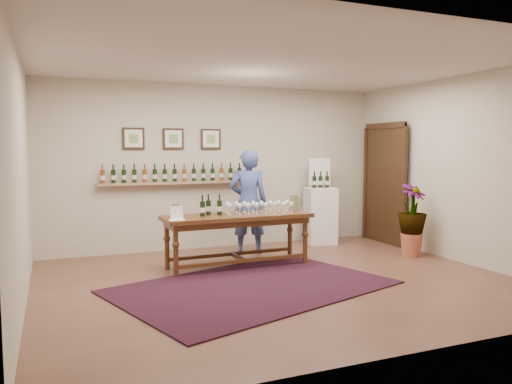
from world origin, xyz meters
name	(u,v)px	position (x,y,z in m)	size (l,w,h in m)	color
ground	(279,281)	(0.00, 0.00, 0.00)	(6.00, 6.00, 0.00)	brown
room_shell	(343,182)	(2.11, 1.86, 1.12)	(6.00, 6.00, 6.00)	beige
rug	(253,287)	(-0.42, -0.13, 0.01)	(3.26, 2.17, 0.02)	#490D0D
tasting_table	(238,222)	(-0.22, 0.97, 0.65)	(2.18, 0.74, 0.77)	#401F10
table_glasses	(260,207)	(0.15, 1.02, 0.85)	(1.25, 0.29, 0.17)	white
table_bottles	(210,204)	(-0.62, 1.03, 0.93)	(0.31, 0.18, 0.33)	black
pitcher_left	(176,211)	(-1.13, 0.94, 0.87)	(0.13, 0.13, 0.20)	#686C43
pitcher_right	(294,202)	(0.76, 1.10, 0.89)	(0.15, 0.15, 0.24)	#686C43
menu_card	(177,213)	(-1.16, 0.77, 0.86)	(0.20, 0.15, 0.18)	white
display_pedestal	(320,216)	(1.80, 2.10, 0.51)	(0.51, 0.51, 1.01)	white
pedestal_bottles	(321,180)	(1.79, 2.09, 1.15)	(0.28, 0.08, 0.28)	black
info_sign	(319,172)	(1.85, 2.24, 1.29)	(0.40, 0.02, 0.56)	white
potted_plant	(412,220)	(2.59, 0.57, 0.59)	(0.65, 0.65, 1.01)	#AD5539
person	(248,202)	(0.27, 1.79, 0.85)	(0.62, 0.41, 1.70)	#394D88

